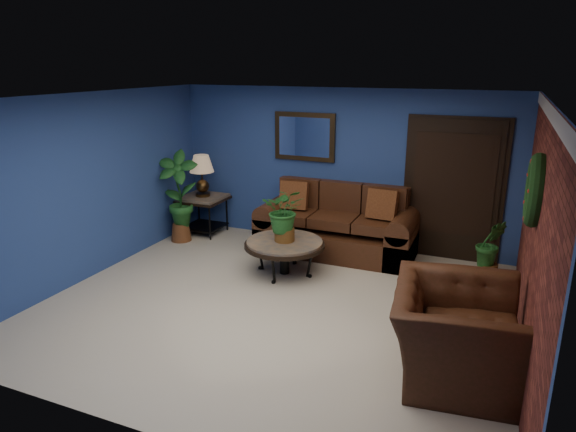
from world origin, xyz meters
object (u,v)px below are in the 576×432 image
at_px(sofa, 338,230).
at_px(table_lamp, 202,171).
at_px(armchair, 456,333).
at_px(end_table, 203,205).
at_px(coffee_table, 285,245).
at_px(side_chair, 391,226).

bearing_deg(sofa, table_lamp, -179.04).
bearing_deg(armchair, sofa, 29.62).
bearing_deg(end_table, coffee_table, -28.91).
distance_m(table_lamp, armchair, 5.26).
bearing_deg(end_table, table_lamp, 161.57).
bearing_deg(side_chair, table_lamp, 174.64).
relative_size(end_table, side_chair, 0.82).
xyz_separation_m(coffee_table, end_table, (-2.00, 1.10, 0.09)).
bearing_deg(sofa, side_chair, 1.75).
distance_m(sofa, end_table, 2.42).
distance_m(end_table, side_chair, 3.24).
xyz_separation_m(table_lamp, side_chair, (3.24, 0.07, -0.60)).
xyz_separation_m(sofa, end_table, (-2.42, -0.04, 0.16)).
relative_size(end_table, armchair, 0.54).
relative_size(sofa, end_table, 3.30).
bearing_deg(sofa, coffee_table, -110.14).
xyz_separation_m(end_table, table_lamp, (-0.00, 0.00, 0.60)).
xyz_separation_m(sofa, side_chair, (0.82, 0.03, 0.15)).
height_order(sofa, table_lamp, table_lamp).
height_order(end_table, armchair, armchair).
xyz_separation_m(sofa, armchair, (2.03, -2.77, 0.08)).
xyz_separation_m(table_lamp, armchair, (4.45, -2.73, -0.67)).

